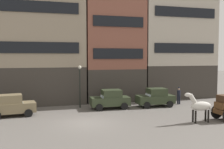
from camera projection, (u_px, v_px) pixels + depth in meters
name	position (u px, v px, depth m)	size (l,w,h in m)	color
ground_plane	(86.00, 123.00, 20.00)	(120.00, 120.00, 0.00)	#605B56
building_center_left	(36.00, 46.00, 28.70)	(10.48, 6.54, 12.25)	#38332D
building_center_right	(111.00, 23.00, 30.88)	(7.09, 6.54, 17.64)	#38332D
building_far_right	(172.00, 46.00, 33.30)	(9.58, 6.54, 12.53)	#38332D
draft_horse	(200.00, 106.00, 20.06)	(2.35, 0.63, 2.30)	beige
sedan_dark	(12.00, 106.00, 22.12)	(3.86, 2.21, 1.83)	#7A6B4C
sedan_light	(156.00, 97.00, 26.48)	(3.75, 1.96, 1.83)	#2D3823
sedan_parked_curb	(110.00, 99.00, 25.37)	(3.75, 1.96, 1.83)	#2D3823
pedestrian_officer	(179.00, 95.00, 27.77)	(0.48, 0.48, 1.79)	black
streetlamp_curbside	(80.00, 80.00, 25.73)	(0.32, 0.32, 4.12)	black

